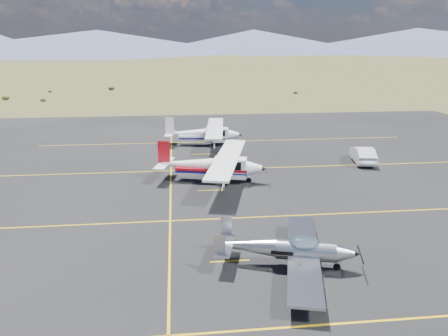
# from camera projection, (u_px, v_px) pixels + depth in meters

# --- Properties ---
(ground) EXTENTS (1600.00, 1600.00, 0.00)m
(ground) POSITION_uv_depth(u_px,v_px,m) (273.00, 230.00, 25.47)
(ground) COLOR #383D1C
(ground) RESTS_ON ground
(apron) EXTENTS (72.00, 72.00, 0.02)m
(apron) POSITION_uv_depth(u_px,v_px,m) (252.00, 191.00, 32.15)
(apron) COLOR black
(apron) RESTS_ON ground
(aircraft_low_wing) EXTENTS (6.72, 9.17, 1.99)m
(aircraft_low_wing) POSITION_uv_depth(u_px,v_px,m) (289.00, 249.00, 20.98)
(aircraft_low_wing) COLOR #B6B9BE
(aircraft_low_wing) RESTS_ON apron
(aircraft_cessna) EXTENTS (8.07, 12.39, 3.14)m
(aircraft_cessna) POSITION_uv_depth(u_px,v_px,m) (212.00, 164.00, 34.00)
(aircraft_cessna) COLOR white
(aircraft_cessna) RESTS_ON apron
(aircraft_plain) EXTENTS (7.15, 11.85, 2.99)m
(aircraft_plain) POSITION_uv_depth(u_px,v_px,m) (204.00, 133.00, 46.22)
(aircraft_plain) COLOR white
(aircraft_plain) RESTS_ON apron
(sedan) EXTENTS (2.41, 4.79, 1.51)m
(sedan) POSITION_uv_depth(u_px,v_px,m) (363.00, 155.00, 39.54)
(sedan) COLOR silver
(sedan) RESTS_ON apron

